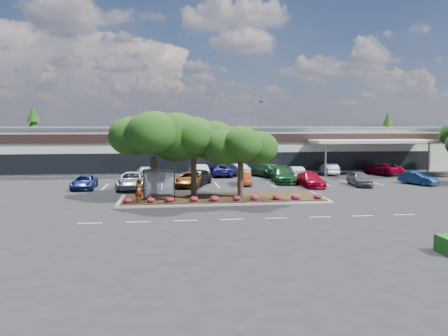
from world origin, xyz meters
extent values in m
plane|color=black|center=(0.00, 0.00, 0.00)|extent=(160.00, 160.00, 0.00)
cube|color=silver|center=(0.00, 34.00, 3.00)|extent=(80.00, 20.00, 6.00)
cube|color=#4F5052|center=(0.00, 34.00, 6.10)|extent=(80.40, 20.40, 0.30)
cube|color=black|center=(0.00, 23.95, 4.80)|extent=(80.00, 0.25, 1.20)
cube|color=black|center=(0.00, 23.95, 1.60)|extent=(60.00, 0.18, 2.60)
cube|color=red|center=(-6.00, 23.88, 4.80)|extent=(6.00, 0.12, 1.00)
cube|color=silver|center=(20.00, 21.50, 4.40)|extent=(16.00, 5.00, 0.40)
cylinder|color=gray|center=(13.00, 19.50, 2.10)|extent=(0.24, 0.24, 4.20)
cylinder|color=gray|center=(27.00, 19.50, 2.10)|extent=(0.24, 0.24, 4.20)
cube|color=gray|center=(-2.00, 4.00, 0.07)|extent=(18.00, 6.00, 0.15)
cube|color=#3C2A13|center=(-2.00, 4.00, 0.20)|extent=(17.20, 5.20, 0.12)
cube|color=silver|center=(-12.00, -4.00, 0.01)|extent=(1.60, 0.12, 0.01)
cube|color=silver|center=(-8.80, -4.00, 0.01)|extent=(1.60, 0.12, 0.01)
cube|color=silver|center=(-5.60, -4.00, 0.01)|extent=(1.60, 0.12, 0.01)
cube|color=silver|center=(-2.40, -4.00, 0.01)|extent=(1.60, 0.12, 0.01)
cube|color=silver|center=(0.80, -4.00, 0.01)|extent=(1.60, 0.12, 0.01)
cube|color=silver|center=(4.00, -4.00, 0.01)|extent=(1.60, 0.12, 0.01)
cube|color=silver|center=(7.20, -4.00, 0.01)|extent=(1.60, 0.12, 0.01)
cube|color=silver|center=(10.40, -4.00, 0.01)|extent=(1.60, 0.12, 0.01)
cube|color=silver|center=(-16.50, 13.50, 0.01)|extent=(0.12, 5.00, 0.01)
cube|color=silver|center=(-13.50, 13.50, 0.01)|extent=(0.12, 5.00, 0.01)
cube|color=silver|center=(-10.50, 13.50, 0.01)|extent=(0.12, 5.00, 0.01)
cube|color=silver|center=(-7.50, 13.50, 0.01)|extent=(0.12, 5.00, 0.01)
cube|color=silver|center=(-4.50, 13.50, 0.01)|extent=(0.12, 5.00, 0.01)
cube|color=silver|center=(-1.50, 13.50, 0.01)|extent=(0.12, 5.00, 0.01)
cube|color=silver|center=(1.50, 13.50, 0.01)|extent=(0.12, 5.00, 0.01)
cube|color=silver|center=(4.50, 13.50, 0.01)|extent=(0.12, 5.00, 0.01)
cube|color=silver|center=(7.50, 13.50, 0.01)|extent=(0.12, 5.00, 0.01)
cube|color=silver|center=(10.50, 13.50, 0.01)|extent=(0.12, 5.00, 0.01)
cube|color=silver|center=(13.50, 13.50, 0.01)|extent=(0.12, 5.00, 0.01)
cube|color=silver|center=(16.50, 13.50, 0.01)|extent=(0.12, 5.00, 0.01)
cylinder|color=black|center=(-8.75, 3.45, 1.51)|extent=(0.08, 0.08, 2.50)
cylinder|color=black|center=(-6.25, 3.45, 1.51)|extent=(0.08, 0.08, 2.50)
cylinder|color=black|center=(-8.75, 2.15, 1.51)|extent=(0.08, 0.08, 2.50)
cylinder|color=black|center=(-6.25, 2.15, 1.51)|extent=(0.08, 0.08, 2.50)
cube|color=black|center=(-7.50, 2.80, 2.80)|extent=(2.75, 1.55, 0.10)
cube|color=silver|center=(-7.50, 3.45, 1.63)|extent=(2.30, 0.03, 2.00)
cube|color=black|center=(-7.50, 3.05, 0.71)|extent=(2.00, 0.35, 0.06)
cone|color=#1A3D0D|center=(-30.00, 46.00, 5.00)|extent=(4.40, 4.40, 10.00)
cone|color=#1A3D0D|center=(34.00, 44.00, 4.50)|extent=(3.96, 3.96, 9.00)
imported|color=#594C47|center=(-9.14, 1.85, 1.23)|extent=(0.82, 0.66, 1.94)
cube|color=gray|center=(5.43, 28.00, 0.20)|extent=(0.50, 0.50, 0.40)
cylinder|color=gray|center=(5.43, 28.00, 5.24)|extent=(0.14, 0.14, 9.69)
cube|color=gray|center=(5.88, 27.99, 9.94)|extent=(0.91, 0.25, 0.14)
cube|color=black|center=(6.38, 27.97, 9.87)|extent=(0.46, 0.31, 0.18)
imported|color=navy|center=(-15.42, 12.46, 0.68)|extent=(2.31, 4.90, 1.35)
imported|color=#9FA3AA|center=(-10.52, 11.88, 0.86)|extent=(2.91, 6.20, 1.71)
imported|color=brown|center=(-4.47, 12.75, 0.78)|extent=(4.05, 6.10, 1.56)
imported|color=black|center=(-3.56, 14.03, 0.86)|extent=(3.85, 5.42, 1.72)
imported|color=maroon|center=(1.49, 13.31, 0.71)|extent=(2.19, 4.51, 1.42)
imported|color=#14411A|center=(6.21, 14.64, 0.84)|extent=(2.80, 5.98, 1.69)
imported|color=#9F041C|center=(8.31, 11.17, 0.75)|extent=(2.17, 5.21, 1.50)
imported|color=#52545A|center=(13.74, 11.04, 0.77)|extent=(2.28, 4.68, 1.54)
imported|color=navy|center=(20.58, 11.20, 0.69)|extent=(3.04, 4.43, 1.38)
imported|color=#A1A6AC|center=(-9.62, 20.84, 0.73)|extent=(2.34, 5.14, 1.46)
imported|color=black|center=(-8.65, 18.35, 0.72)|extent=(3.06, 4.62, 1.44)
imported|color=silver|center=(-3.11, 20.11, 0.86)|extent=(2.45, 5.40, 1.72)
imported|color=navy|center=(-0.02, 21.91, 0.77)|extent=(2.61, 5.56, 1.54)
imported|color=#B4B9C0|center=(1.95, 22.31, 0.78)|extent=(3.31, 5.01, 1.56)
imported|color=#1D5127|center=(5.52, 20.67, 0.85)|extent=(4.36, 6.30, 1.69)
imported|color=silver|center=(8.72, 18.37, 0.74)|extent=(1.60, 4.48, 1.47)
imported|color=white|center=(14.34, 21.69, 0.75)|extent=(1.96, 4.67, 1.50)
imported|color=maroon|center=(21.34, 20.89, 0.79)|extent=(4.11, 6.19, 1.58)
camera|label=1|loc=(-6.62, -33.59, 6.54)|focal=35.00mm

